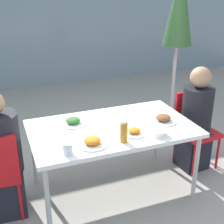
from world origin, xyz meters
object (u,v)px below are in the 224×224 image
(drinking_cup, at_px, (68,149))
(bottle, at_px, (124,132))
(closed_umbrella, at_px, (179,11))
(salad_bowl, at_px, (160,133))
(person_left, at_px, (1,160))
(person_right, at_px, (196,122))
(chair_right, at_px, (194,123))

(drinking_cup, bearing_deg, bottle, 3.50)
(closed_umbrella, bearing_deg, salad_bowl, -125.67)
(person_left, distance_m, drinking_cup, 0.69)
(person_right, relative_size, bottle, 6.11)
(person_left, height_order, chair_right, person_left)
(person_left, height_order, drinking_cup, person_left)
(chair_right, distance_m, salad_bowl, 0.92)
(chair_right, bearing_deg, closed_umbrella, -110.98)
(person_left, distance_m, chair_right, 2.09)
(person_left, relative_size, chair_right, 1.38)
(person_right, distance_m, closed_umbrella, 1.47)
(bottle, height_order, drinking_cup, bottle)
(person_left, bearing_deg, closed_umbrella, 26.19)
(person_left, xyz_separation_m, drinking_cup, (0.51, -0.40, 0.22))
(chair_right, relative_size, closed_umbrella, 0.38)
(person_right, bearing_deg, salad_bowl, 25.81)
(salad_bowl, bearing_deg, closed_umbrella, 54.33)
(person_left, distance_m, bottle, 1.10)
(drinking_cup, bearing_deg, person_right, 15.83)
(person_left, xyz_separation_m, closed_umbrella, (2.34, 0.99, 1.09))
(chair_right, relative_size, person_right, 0.73)
(closed_umbrella, height_order, bottle, closed_umbrella)
(drinking_cup, bearing_deg, salad_bowl, 1.51)
(chair_right, bearing_deg, salad_bowl, 29.08)
(person_left, relative_size, closed_umbrella, 0.53)
(person_left, height_order, salad_bowl, person_left)
(bottle, distance_m, salad_bowl, 0.35)
(person_right, height_order, salad_bowl, person_right)
(chair_right, bearing_deg, bottle, 19.36)
(chair_right, height_order, bottle, bottle)
(chair_right, xyz_separation_m, bottle, (-1.08, -0.49, 0.31))
(closed_umbrella, bearing_deg, person_left, -156.97)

